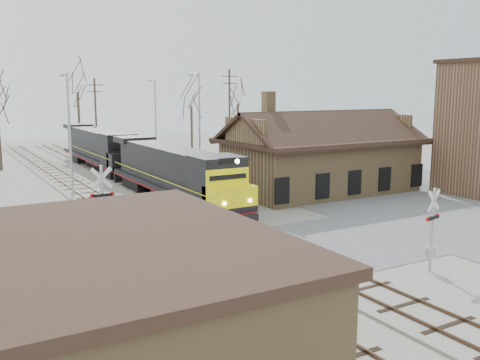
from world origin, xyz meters
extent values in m
plane|color=#A09B91|center=(0.00, 0.00, 0.00)|extent=(140.00, 140.00, 0.00)
cube|color=#59595E|center=(0.00, 0.00, 0.01)|extent=(60.00, 9.00, 0.03)
cube|color=#59595E|center=(18.00, 4.00, 0.02)|extent=(22.00, 26.00, 0.03)
cube|color=#A09B91|center=(0.00, 15.00, 0.06)|extent=(3.40, 90.00, 0.12)
cube|color=#473323|center=(-0.72, 15.00, 0.17)|extent=(0.08, 90.00, 0.14)
cube|color=#473323|center=(0.72, 15.00, 0.17)|extent=(0.08, 90.00, 0.14)
cube|color=#A09B91|center=(-4.50, 15.00, 0.06)|extent=(3.40, 90.00, 0.12)
cube|color=#473323|center=(-5.22, 15.00, 0.17)|extent=(0.08, 90.00, 0.14)
cube|color=#473323|center=(-3.78, 15.00, 0.17)|extent=(0.08, 90.00, 0.14)
cube|color=#93764C|center=(12.00, 12.00, 2.00)|extent=(14.00, 8.00, 4.00)
cube|color=black|center=(12.00, 12.00, 4.10)|extent=(15.20, 9.20, 0.30)
cube|color=black|center=(12.00, 9.70, 5.10)|extent=(15.00, 4.71, 2.66)
cube|color=black|center=(12.00, 14.30, 5.10)|extent=(15.00, 4.71, 2.66)
cube|color=#93764C|center=(8.00, 13.50, 6.80)|extent=(0.80, 0.80, 2.20)
cube|color=#93764C|center=(-13.00, -8.00, 2.00)|extent=(12.00, 10.00, 4.00)
cube|color=black|center=(-13.00, -8.00, 4.15)|extent=(12.40, 10.40, 0.30)
cube|color=black|center=(0.00, 7.68, 0.51)|extent=(2.32, 3.71, 0.93)
cube|color=black|center=(0.00, 19.75, 0.51)|extent=(2.32, 3.71, 0.93)
cube|color=black|center=(0.00, 13.72, 1.25)|extent=(2.78, 18.56, 0.32)
cube|color=maroon|center=(0.00, 13.72, 1.05)|extent=(2.80, 18.56, 0.11)
cube|color=black|center=(0.00, 14.88, 2.69)|extent=(2.41, 13.46, 2.60)
cube|color=black|center=(0.00, 6.85, 2.69)|extent=(2.78, 2.60, 2.60)
cube|color=#FFEE0D|center=(0.00, 5.27, 1.90)|extent=(2.78, 1.67, 1.30)
cube|color=black|center=(0.00, 4.33, 0.51)|extent=(2.60, 0.25, 0.93)
cylinder|color=#FFF2CC|center=(0.00, 4.41, 4.08)|extent=(0.26, 0.10, 0.26)
cube|color=black|center=(0.00, 26.75, 0.51)|extent=(2.32, 3.71, 0.93)
cube|color=black|center=(0.00, 38.81, 0.51)|extent=(2.32, 3.71, 0.93)
cube|color=black|center=(0.00, 32.78, 1.25)|extent=(2.78, 18.56, 0.32)
cube|color=maroon|center=(0.00, 32.78, 1.05)|extent=(2.80, 18.56, 0.11)
cube|color=black|center=(0.00, 33.94, 2.69)|extent=(2.41, 13.46, 2.60)
cube|color=black|center=(0.00, 25.91, 2.69)|extent=(2.78, 2.60, 2.60)
cube|color=black|center=(0.00, 24.33, 1.90)|extent=(2.78, 1.67, 1.30)
cube|color=black|center=(0.00, 23.40, 0.51)|extent=(2.60, 0.25, 0.93)
cylinder|color=#A5A8AD|center=(4.16, -5.64, 1.89)|extent=(0.13, 0.13, 3.78)
cube|color=silver|center=(4.16, -5.64, 3.22)|extent=(0.97, 0.26, 0.99)
cube|color=silver|center=(4.16, -5.64, 3.22)|extent=(0.97, 0.26, 0.99)
cube|color=black|center=(4.16, -5.64, 2.46)|extent=(0.86, 0.33, 0.14)
cylinder|color=#B20C0C|center=(3.75, -5.73, 2.46)|extent=(0.24, 0.13, 0.23)
cylinder|color=#B20C0C|center=(4.58, -5.55, 2.46)|extent=(0.24, 0.13, 0.23)
cube|color=#A5A8AD|center=(4.16, -5.64, 0.85)|extent=(0.38, 0.28, 0.47)
cylinder|color=#A5A8AD|center=(-7.47, 5.03, 2.15)|extent=(0.15, 0.15, 4.31)
cube|color=silver|center=(-7.47, 5.03, 3.66)|extent=(1.13, 0.05, 1.13)
cube|color=silver|center=(-7.47, 5.03, 3.66)|extent=(1.13, 0.05, 1.13)
cube|color=black|center=(-7.47, 5.03, 2.80)|extent=(0.97, 0.16, 0.16)
cylinder|color=#B20C0C|center=(-6.99, 5.03, 2.80)|extent=(0.26, 0.08, 0.26)
cylinder|color=#B20C0C|center=(-7.96, 5.04, 2.80)|extent=(0.26, 0.08, 0.26)
cube|color=#A5A8AD|center=(-7.47, 5.03, 0.97)|extent=(0.43, 0.32, 0.54)
cylinder|color=#A5A8AD|center=(-5.68, 19.58, 4.63)|extent=(0.18, 0.18, 9.25)
cylinder|color=#A5A8AD|center=(-5.68, 20.48, 9.15)|extent=(0.12, 1.80, 0.12)
cube|color=#A5A8AD|center=(-5.68, 21.28, 9.05)|extent=(0.25, 0.50, 0.12)
cylinder|color=#A5A8AD|center=(6.13, 21.82, 4.75)|extent=(0.18, 0.18, 9.51)
cylinder|color=#A5A8AD|center=(6.13, 22.72, 9.41)|extent=(0.12, 1.80, 0.12)
cube|color=#A5A8AD|center=(6.13, 23.52, 9.31)|extent=(0.25, 0.50, 0.12)
cylinder|color=#A5A8AD|center=(7.85, 36.82, 4.61)|extent=(0.18, 0.18, 9.21)
cylinder|color=#A5A8AD|center=(7.85, 37.72, 9.11)|extent=(0.12, 1.80, 0.12)
cube|color=#A5A8AD|center=(7.85, 38.52, 9.01)|extent=(0.25, 0.50, 0.12)
cylinder|color=#382D23|center=(2.62, 42.77, 4.69)|extent=(0.24, 0.24, 9.38)
cube|color=#382D23|center=(2.62, 42.77, 8.58)|extent=(2.00, 0.10, 0.10)
cube|color=#382D23|center=(2.62, 42.77, 7.78)|extent=(1.60, 0.10, 0.10)
cylinder|color=#382D23|center=(15.23, 32.66, 5.16)|extent=(0.24, 0.24, 10.32)
cube|color=#382D23|center=(15.23, 32.66, 9.52)|extent=(2.00, 0.10, 0.10)
cube|color=#382D23|center=(15.23, 32.66, 8.72)|extent=(1.60, 0.10, 0.10)
cylinder|color=#382D23|center=(1.73, 47.39, 3.88)|extent=(0.32, 0.32, 7.76)
cylinder|color=#382D23|center=(14.11, 40.52, 2.97)|extent=(0.32, 0.32, 5.94)
cylinder|color=#382D23|center=(19.52, 38.19, 3.12)|extent=(0.32, 0.32, 6.23)
camera|label=1|loc=(-14.72, -21.17, 8.02)|focal=40.00mm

